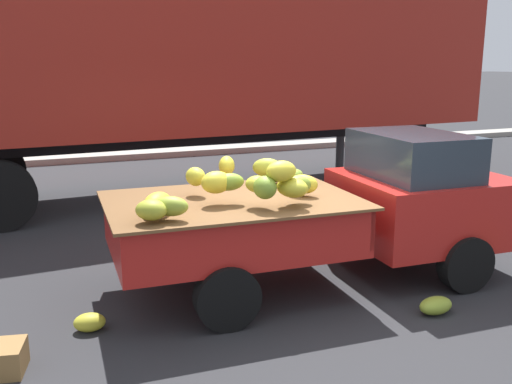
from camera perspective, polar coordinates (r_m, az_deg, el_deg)
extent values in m
plane|color=#28282B|center=(6.44, 4.46, -10.16)|extent=(220.00, 220.00, 0.00)
cube|color=gray|center=(15.64, -12.06, 3.65)|extent=(80.00, 0.80, 0.16)
cube|color=#B21E19|center=(7.25, 16.23, -1.41)|extent=(1.92, 1.73, 0.78)
cube|color=#28333D|center=(7.02, 15.33, 3.60)|extent=(1.08, 1.49, 0.52)
cube|color=#B7BABC|center=(7.88, 21.24, -3.44)|extent=(0.19, 1.59, 0.18)
cube|color=#B21E19|center=(6.24, -2.39, -5.20)|extent=(2.61, 1.76, 0.08)
cube|color=#B21E19|center=(6.91, -4.39, -1.20)|extent=(2.54, 0.16, 0.44)
cube|color=#B21E19|center=(5.44, 0.11, -5.07)|extent=(2.54, 0.16, 0.44)
cube|color=#B21E19|center=(6.63, 7.93, -1.89)|extent=(0.12, 1.65, 0.44)
cube|color=#B21E19|center=(5.93, -14.00, -3.93)|extent=(0.12, 1.65, 0.44)
cube|color=#B21914|center=(6.95, -4.45, -1.46)|extent=(2.44, 0.12, 0.07)
cube|color=brown|center=(6.11, -2.43, -0.83)|extent=(2.74, 1.88, 0.03)
ellipsoid|color=#A1A82D|center=(5.24, -10.41, -1.77)|extent=(0.38, 0.37, 0.19)
ellipsoid|color=gold|center=(6.23, -6.06, 1.54)|extent=(0.25, 0.30, 0.20)
ellipsoid|color=olive|center=(6.79, 2.60, 1.83)|extent=(0.42, 0.33, 0.21)
ellipsoid|color=olive|center=(5.88, 4.20, 0.68)|extent=(0.30, 0.22, 0.20)
ellipsoid|color=yellow|center=(6.21, 4.69, 0.79)|extent=(0.37, 0.36, 0.21)
ellipsoid|color=gold|center=(5.53, -9.81, -1.04)|extent=(0.41, 0.44, 0.19)
ellipsoid|color=gold|center=(5.63, 2.53, 2.09)|extent=(0.32, 0.24, 0.21)
ellipsoid|color=#A6AC2E|center=(6.90, 1.15, 2.44)|extent=(0.42, 0.37, 0.23)
ellipsoid|color=#8FA12D|center=(5.30, -8.50, -1.41)|extent=(0.39, 0.35, 0.18)
ellipsoid|color=olive|center=(5.60, 0.90, 0.46)|extent=(0.24, 0.28, 0.23)
ellipsoid|color=gold|center=(5.81, -3.99, 0.97)|extent=(0.36, 0.30, 0.23)
ellipsoid|color=gold|center=(5.70, 3.63, 0.44)|extent=(0.38, 0.42, 0.20)
ellipsoid|color=olive|center=(6.84, 3.56, 1.69)|extent=(0.40, 0.37, 0.16)
ellipsoid|color=olive|center=(5.84, -2.73, 1.01)|extent=(0.33, 0.21, 0.18)
ellipsoid|color=gold|center=(5.70, 0.18, 0.79)|extent=(0.32, 0.34, 0.17)
ellipsoid|color=gold|center=(6.72, -2.94, 2.63)|extent=(0.27, 0.32, 0.23)
cylinder|color=black|center=(8.03, 12.99, -3.33)|extent=(0.65, 0.23, 0.64)
cylinder|color=black|center=(6.82, 20.20, -6.74)|extent=(0.65, 0.23, 0.64)
cylinder|color=black|center=(6.98, -6.69, -5.55)|extent=(0.65, 0.23, 0.64)
cylinder|color=black|center=(5.54, -2.88, -10.49)|extent=(0.65, 0.23, 0.64)
cube|color=maroon|center=(11.06, -6.05, 13.25)|extent=(12.12, 3.17, 2.70)
cube|color=black|center=(11.15, -5.86, 5.52)|extent=(11.04, 1.02, 0.30)
cylinder|color=black|center=(9.43, -24.22, -0.37)|extent=(1.10, 0.36, 1.08)
cylinder|color=#38383A|center=(12.70, 8.38, 4.19)|extent=(0.18, 0.18, 1.25)
ellipsoid|color=gold|center=(5.81, -16.27, -12.37)|extent=(0.33, 0.27, 0.17)
ellipsoid|color=#8DA230|center=(6.22, 17.49, -10.75)|extent=(0.40, 0.27, 0.18)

